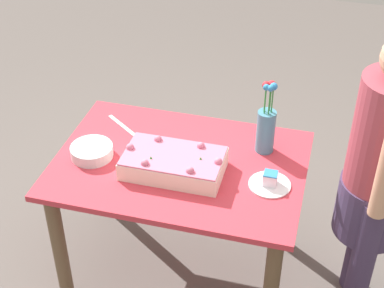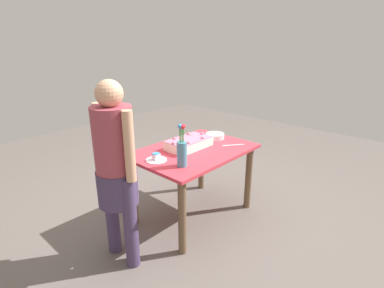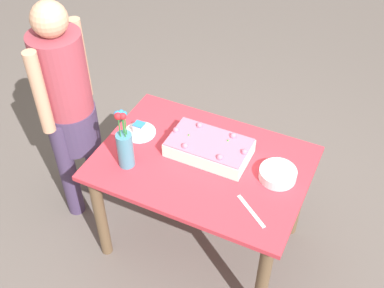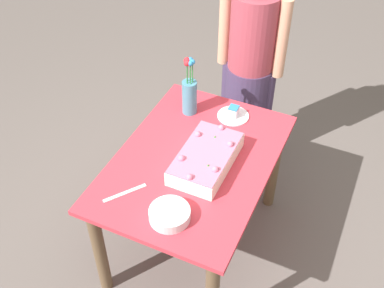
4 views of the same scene
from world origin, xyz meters
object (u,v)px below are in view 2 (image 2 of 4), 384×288
Objects in this scene: flower_vase at (182,151)px; sheet_cake at (189,143)px; person_standing at (116,164)px; serving_plate_with_slice at (156,159)px; fruit_bowl at (215,136)px; cake_knife at (233,145)px.

sheet_cake is at bearing -144.01° from flower_vase.
person_standing reaches higher than sheet_cake.
flower_vase reaches higher than serving_plate_with_slice.
fruit_bowl is 1.30m from person_standing.
fruit_bowl is (-0.41, 0.01, -0.02)m from sheet_cake.
sheet_cake is at bearing 177.56° from cake_knife.
sheet_cake reaches higher than fruit_bowl.
serving_plate_with_slice is 0.81× the size of cake_knife.
person_standing is (0.45, 0.06, 0.11)m from serving_plate_with_slice.
serving_plate_with_slice is 0.51× the size of flower_vase.
flower_vase is at bearing 18.42° from fruit_bowl.
cake_knife is 1.27m from person_standing.
serving_plate_with_slice reaches higher than fruit_bowl.
sheet_cake is 1.96× the size of cake_knife.
sheet_cake is 0.47m from flower_vase.
cake_knife is at bearing -9.56° from person_standing.
sheet_cake is 0.46m from cake_knife.
person_standing is (0.52, -0.19, -0.01)m from flower_vase.
flower_vase is (-0.07, 0.26, 0.12)m from serving_plate_with_slice.
person_standing is (1.25, -0.21, 0.12)m from cake_knife.
flower_vase is 1.86× the size of fruit_bowl.
flower_vase is at bearing 104.69° from serving_plate_with_slice.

